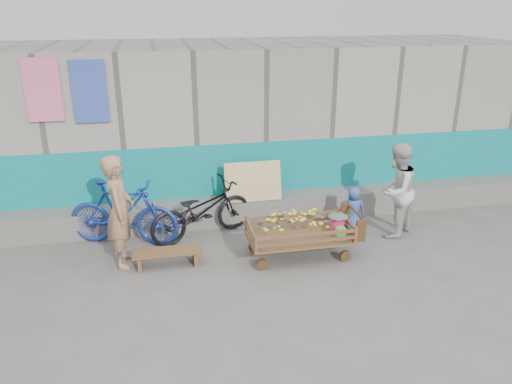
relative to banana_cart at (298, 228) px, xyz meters
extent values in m
plane|color=#53514C|center=(-0.73, -0.84, -0.50)|extent=(80.00, 80.00, 0.00)
cube|color=gray|center=(-0.73, 3.26, 1.00)|extent=(12.00, 3.00, 3.00)
cube|color=#05797F|center=(-0.73, 1.74, 0.20)|extent=(12.00, 0.03, 1.40)
cube|color=#5E5C57|center=(-0.73, 1.51, -0.28)|extent=(12.00, 0.50, 0.45)
cube|color=tan|center=(-0.43, 1.38, 0.30)|extent=(1.00, 0.19, 0.68)
cube|color=#DA6387|center=(-3.73, 1.72, 1.95)|extent=(0.55, 0.03, 1.00)
cube|color=#334BA7|center=(-3.03, 1.72, 1.90)|extent=(0.55, 0.03, 1.00)
cube|color=brown|center=(0.03, 0.00, -0.17)|extent=(1.58, 0.79, 0.04)
cylinder|color=#342512|center=(-0.63, -0.29, -0.41)|extent=(0.18, 0.05, 0.18)
cube|color=brown|center=(-0.74, -0.37, -0.03)|extent=(0.04, 0.04, 0.25)
cylinder|color=#342512|center=(-0.63, 0.29, -0.41)|extent=(0.18, 0.05, 0.18)
cube|color=brown|center=(-0.74, 0.37, -0.03)|extent=(0.04, 0.04, 0.25)
cylinder|color=#342512|center=(0.69, -0.29, -0.41)|extent=(0.18, 0.05, 0.18)
cube|color=brown|center=(0.80, -0.37, -0.03)|extent=(0.04, 0.04, 0.25)
cylinder|color=#342512|center=(0.69, 0.29, -0.41)|extent=(0.18, 0.05, 0.18)
cube|color=brown|center=(0.80, 0.37, -0.03)|extent=(0.04, 0.04, 0.25)
cube|color=brown|center=(0.03, -0.37, -0.06)|extent=(1.53, 0.04, 0.04)
cube|color=brown|center=(0.03, -0.37, 0.05)|extent=(1.53, 0.04, 0.04)
cube|color=brown|center=(0.03, 0.37, -0.06)|extent=(1.53, 0.04, 0.04)
cube|color=brown|center=(0.03, 0.37, 0.05)|extent=(1.53, 0.04, 0.04)
cube|color=brown|center=(-0.74, 0.00, -0.06)|extent=(0.04, 0.74, 0.04)
cube|color=brown|center=(-0.74, 0.00, 0.05)|extent=(0.04, 0.74, 0.04)
cube|color=brown|center=(0.80, 0.00, -0.06)|extent=(0.04, 0.74, 0.04)
cube|color=brown|center=(0.80, 0.00, 0.05)|extent=(0.04, 0.74, 0.04)
cylinder|color=#342512|center=(0.95, 0.00, 0.16)|extent=(0.04, 0.70, 0.04)
cube|color=#342512|center=(0.89, 0.33, 0.01)|extent=(0.16, 0.04, 0.35)
cube|color=#342512|center=(0.89, -0.32, 0.01)|extent=(0.16, 0.04, 0.35)
ellipsoid|color=#FFB019|center=(-0.06, 0.00, 0.05)|extent=(1.14, 0.62, 0.39)
cylinder|color=#FF2673|center=(0.65, 0.00, -0.03)|extent=(0.21, 0.21, 0.23)
cylinder|color=silver|center=(0.65, 0.00, 0.09)|extent=(0.03, 0.03, 0.05)
cylinder|color=silver|center=(0.65, 0.00, 0.12)|extent=(0.30, 0.30, 0.02)
cube|color=green|center=(0.60, -0.24, -0.04)|extent=(0.14, 0.11, 0.19)
cube|color=brown|center=(-2.00, 0.12, -0.26)|extent=(1.04, 0.31, 0.04)
cube|color=brown|center=(-2.41, 0.12, -0.40)|extent=(0.06, 0.29, 0.21)
cube|color=brown|center=(-1.58, 0.12, -0.40)|extent=(0.06, 0.29, 0.21)
imported|color=#976D51|center=(-2.64, 0.34, 0.36)|extent=(0.44, 0.64, 1.72)
imported|color=beige|center=(1.82, 0.44, 0.31)|extent=(1.00, 0.97, 1.62)
imported|color=#2F529F|center=(1.17, 0.66, -0.08)|extent=(0.46, 0.36, 0.84)
imported|color=black|center=(-1.38, 1.01, -0.01)|extent=(1.96, 1.28, 0.97)
imported|color=navy|center=(-2.65, 1.01, 0.05)|extent=(1.90, 1.08, 1.10)
camera|label=1|loc=(-2.05, -6.68, 3.26)|focal=35.00mm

